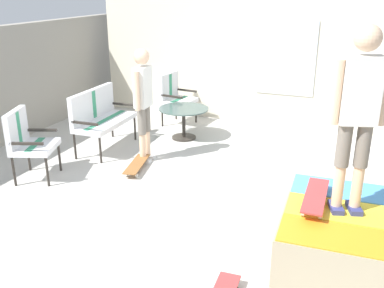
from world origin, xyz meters
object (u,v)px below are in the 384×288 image
object	(u,v)px
skateboard_by_bench	(137,164)
patio_table	(184,117)
person_skater	(358,108)
patio_bench	(99,114)
skate_ramp	(344,240)
patio_chair_by_wall	(26,138)
skateboard_on_ramp	(315,196)
patio_chair_near_house	(174,94)
person_watching	(143,97)

from	to	relation	value
skateboard_by_bench	patio_table	bearing A→B (deg)	-4.00
person_skater	patio_bench	bearing A→B (deg)	63.71
skate_ramp	patio_chair_by_wall	size ratio (longest dim) A/B	1.97
skateboard_by_bench	skateboard_on_ramp	distance (m)	3.14
skateboard_on_ramp	patio_chair_by_wall	bearing A→B (deg)	82.34
skate_ramp	skateboard_on_ramp	size ratio (longest dim) A/B	2.50
patio_chair_near_house	skateboard_on_ramp	bearing A→B (deg)	-139.77
patio_table	person_watching	bearing A→B (deg)	171.93
patio_chair_near_house	skateboard_by_bench	xyz separation A→B (m)	(-2.36, -0.41, -0.53)
patio_bench	person_skater	bearing A→B (deg)	-116.29
patio_bench	patio_chair_by_wall	bearing A→B (deg)	168.97
patio_table	person_watching	distance (m)	1.37
skate_ramp	person_skater	world-z (taller)	person_skater
patio_table	skateboard_on_ramp	size ratio (longest dim) A/B	1.12
patio_chair_near_house	patio_table	distance (m)	0.95
skateboard_by_bench	patio_chair_by_wall	bearing A→B (deg)	122.95
patio_bench	skateboard_by_bench	xyz separation A→B (m)	(-0.60, -1.01, -0.53)
patio_chair_by_wall	skate_ramp	bearing A→B (deg)	-97.56
skateboard_by_bench	skateboard_on_ramp	size ratio (longest dim) A/B	1.03
patio_chair_by_wall	skateboard_on_ramp	bearing A→B (deg)	-97.66
patio_chair_near_house	skate_ramp	bearing A→B (deg)	-137.32
patio_chair_near_house	person_skater	bearing A→B (deg)	-137.50
patio_chair_by_wall	skateboard_by_bench	distance (m)	1.63
skate_ramp	patio_chair_near_house	xyz separation A→B (m)	(3.77, 3.48, 0.30)
skate_ramp	person_skater	distance (m)	1.33
patio_table	skateboard_by_bench	distance (m)	1.63
person_watching	skateboard_on_ramp	bearing A→B (deg)	-122.25
skate_ramp	patio_chair_near_house	size ratio (longest dim) A/B	1.97
skate_ramp	person_skater	size ratio (longest dim) A/B	1.16
patio_table	person_skater	distance (m)	4.36
patio_chair_by_wall	patio_table	world-z (taller)	patio_chair_by_wall
patio_table	person_watching	xyz separation A→B (m)	(-1.20, 0.17, 0.64)
person_skater	skateboard_on_ramp	xyz separation A→B (m)	(0.02, 0.28, -0.93)
skate_ramp	person_skater	xyz separation A→B (m)	(0.01, 0.04, 1.33)
patio_chair_by_wall	skateboard_by_bench	size ratio (longest dim) A/B	1.24
person_skater	skate_ramp	bearing A→B (deg)	-112.96
skate_ramp	patio_chair_near_house	distance (m)	5.14
patio_table	person_skater	bearing A→B (deg)	-135.73
skate_ramp	skateboard_by_bench	bearing A→B (deg)	65.23
skate_ramp	skateboard_by_bench	xyz separation A→B (m)	(1.42, 3.07, -0.23)
patio_table	skateboard_by_bench	bearing A→B (deg)	176.00
patio_bench	patio_chair_by_wall	size ratio (longest dim) A/B	1.24
skateboard_by_bench	person_watching	bearing A→B (deg)	8.58
patio_chair_by_wall	person_skater	size ratio (longest dim) A/B	0.59
patio_chair_near_house	skateboard_on_ramp	world-z (taller)	patio_chair_near_house
patio_chair_near_house	person_skater	distance (m)	5.20
patio_bench	patio_chair_near_house	bearing A→B (deg)	-18.89
patio_bench	skateboard_on_ramp	xyz separation A→B (m)	(-1.98, -3.76, 0.10)
patio_chair_by_wall	skateboard_by_bench	xyz separation A→B (m)	(0.84, -1.29, -0.53)
patio_chair_by_wall	person_skater	bearing A→B (deg)	-97.43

